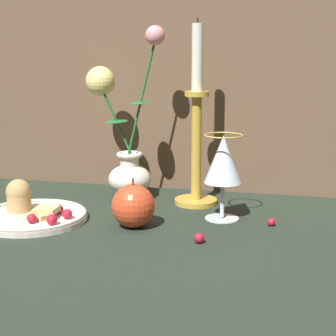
{
  "coord_description": "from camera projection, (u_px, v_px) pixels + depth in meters",
  "views": [
    {
      "loc": [
        0.26,
        -1.02,
        0.32
      ],
      "look_at": [
        0.01,
        -0.01,
        0.1
      ],
      "focal_mm": 60.0,
      "sensor_mm": 36.0,
      "label": 1
    }
  ],
  "objects": [
    {
      "name": "apple_beside_vase",
      "position": [
        133.0,
        206.0,
        1.03
      ],
      "size": [
        0.08,
        0.08,
        0.09
      ],
      "color": "#D14223",
      "rests_on": "ground_plane"
    },
    {
      "name": "vase",
      "position": [
        124.0,
        144.0,
        1.22
      ],
      "size": [
        0.18,
        0.09,
        0.37
      ],
      "color": "silver",
      "rests_on": "ground_plane"
    },
    {
      "name": "ground_plane",
      "position": [
        162.0,
        217.0,
        1.1
      ],
      "size": [
        2.4,
        2.4,
        0.0
      ],
      "primitive_type": "plane",
      "color": "#232D23",
      "rests_on": "ground"
    },
    {
      "name": "candlestick",
      "position": [
        196.0,
        137.0,
        1.16
      ],
      "size": [
        0.09,
        0.09,
        0.38
      ],
      "color": "gold",
      "rests_on": "ground_plane"
    },
    {
      "name": "berry_near_plate",
      "position": [
        199.0,
        238.0,
        0.95
      ],
      "size": [
        0.02,
        0.02,
        0.02
      ],
      "primitive_type": "sphere",
      "color": "#AD192D",
      "rests_on": "ground_plane"
    },
    {
      "name": "wine_glass",
      "position": [
        223.0,
        163.0,
        1.06
      ],
      "size": [
        0.07,
        0.07,
        0.16
      ],
      "color": "silver",
      "rests_on": "ground_plane"
    },
    {
      "name": "berry_front_center",
      "position": [
        271.0,
        222.0,
        1.04
      ],
      "size": [
        0.01,
        0.01,
        0.01
      ],
      "primitive_type": "sphere",
      "color": "#AD192D",
      "rests_on": "ground_plane"
    },
    {
      "name": "plate_with_pastries",
      "position": [
        30.0,
        212.0,
        1.08
      ],
      "size": [
        0.21,
        0.21,
        0.07
      ],
      "color": "silver",
      "rests_on": "ground_plane"
    }
  ]
}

